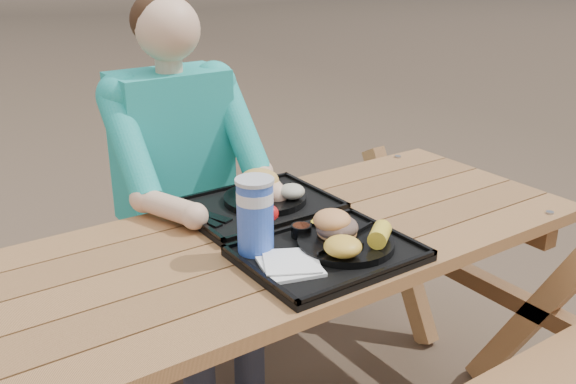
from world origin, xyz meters
TOP-DOWN VIEW (x-y plane):
  - picnic_table at (0.00, 0.00)m, footprint 1.80×1.49m
  - tray_near at (0.00, -0.18)m, footprint 0.45×0.35m
  - tray_far at (0.02, 0.20)m, footprint 0.45×0.35m
  - plate_near at (0.06, -0.19)m, footprint 0.26×0.26m
  - plate_far at (0.05, 0.21)m, footprint 0.26×0.26m
  - napkin_stack at (-0.13, -0.20)m, footprint 0.18×0.18m
  - soda_cup at (-0.15, -0.07)m, footprint 0.10×0.10m
  - condiment_bbq at (-0.00, -0.07)m, footprint 0.06×0.06m
  - condiment_mustard at (0.06, -0.06)m, footprint 0.05×0.05m
  - sandwich at (0.06, -0.15)m, footprint 0.11×0.11m
  - mac_cheese at (-0.01, -0.25)m, footprint 0.10×0.10m
  - corn_cob at (0.12, -0.25)m, footprint 0.12×0.12m
  - cutlery_far at (-0.15, 0.21)m, footprint 0.09×0.18m
  - burger at (0.05, 0.24)m, footprint 0.13×0.13m
  - baked_beans at (-0.00, 0.14)m, footprint 0.09×0.09m
  - potato_salad at (0.11, 0.14)m, footprint 0.08×0.08m
  - diner at (-0.07, 0.59)m, footprint 0.48×0.84m

SIDE VIEW (x-z plane):
  - picnic_table at x=0.00m, z-range 0.00..0.75m
  - diner at x=-0.07m, z-range 0.00..1.28m
  - tray_near at x=0.00m, z-range 0.75..0.77m
  - tray_far at x=0.02m, z-range 0.75..0.77m
  - cutlery_far at x=-0.15m, z-range 0.77..0.78m
  - napkin_stack at x=-0.13m, z-range 0.77..0.79m
  - plate_near at x=0.06m, z-range 0.77..0.79m
  - plate_far at x=0.05m, z-range 0.77..0.79m
  - condiment_mustard at x=0.06m, z-range 0.77..0.80m
  - condiment_bbq at x=0.00m, z-range 0.77..0.80m
  - baked_beans at x=0.00m, z-range 0.79..0.83m
  - potato_salad at x=0.11m, z-range 0.79..0.84m
  - mac_cheese at x=-0.01m, z-range 0.79..0.84m
  - corn_cob at x=0.12m, z-range 0.79..0.84m
  - sandwich at x=0.06m, z-range 0.79..0.90m
  - burger at x=0.05m, z-range 0.79..0.90m
  - soda_cup at x=-0.15m, z-range 0.77..0.96m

